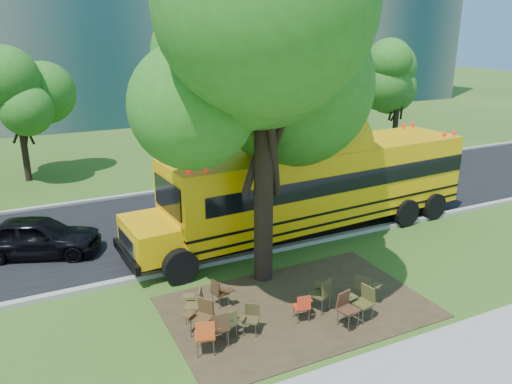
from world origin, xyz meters
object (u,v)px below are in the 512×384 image
chair_2 (229,321)px  chair_5 (346,306)px  main_tree (264,75)px  school_bus (318,183)px  chair_6 (363,299)px  chair_11 (323,291)px  chair_0 (220,325)px  chair_3 (250,316)px  chair_9 (202,314)px  chair_7 (365,287)px  black_car (37,237)px  chair_8 (196,302)px  chair_1 (206,333)px  chair_4 (303,305)px  chair_10 (219,291)px

chair_2 → chair_5: size_ratio=0.84×
chair_2 → main_tree: bearing=31.6°
main_tree → school_bus: 6.10m
chair_6 → chair_11: bearing=31.0°
chair_0 → chair_3: (0.90, 0.20, -0.10)m
chair_2 → chair_6: chair_6 is taller
chair_0 → chair_9: (-0.22, 0.65, 0.01)m
chair_2 → chair_11: 2.74m
chair_2 → chair_7: bearing=-19.9°
chair_7 → school_bus: bearing=131.3°
chair_0 → black_car: (-3.54, 7.42, 0.10)m
chair_6 → chair_9: 4.19m
school_bus → black_car: bearing=163.4°
chair_7 → chair_8: bearing=-136.1°
chair_2 → chair_3: 0.57m
chair_2 → chair_8: size_ratio=0.83×
main_tree → black_car: size_ratio=2.39×
chair_3 → black_car: (-4.44, 7.22, 0.20)m
chair_1 → chair_6: size_ratio=0.99×
chair_2 → chair_4: size_ratio=0.99×
chair_5 → black_car: (-6.75, 8.03, 0.11)m
chair_3 → chair_6: size_ratio=0.83×
chair_2 → chair_5: chair_5 is taller
chair_0 → black_car: 8.22m
chair_6 → chair_7: size_ratio=1.02×
chair_4 → chair_3: bearing=-176.2°
chair_9 → black_car: size_ratio=0.24×
chair_9 → chair_10: (0.89, 1.04, -0.10)m
chair_7 → chair_9: (-4.49, 0.66, 0.02)m
chair_1 → chair_7: size_ratio=1.02×
chair_9 → chair_10: chair_9 is taller
main_tree → chair_7: 6.38m
chair_6 → chair_8: 4.34m
chair_10 → chair_7: bearing=50.6°
chair_4 → chair_8: chair_8 is taller
chair_3 → black_car: black_car is taller
chair_4 → chair_11: bearing=24.7°
chair_0 → chair_1: bearing=-157.6°
chair_11 → chair_8: bearing=137.7°
chair_4 → chair_10: bearing=144.7°
chair_5 → chair_7: size_ratio=1.01×
chair_8 → chair_1: bearing=-164.9°
school_bus → chair_9: bearing=-147.7°
chair_0 → chair_9: bearing=110.4°
chair_7 → chair_0: bearing=-119.8°
chair_2 → chair_11: chair_11 is taller
school_bus → chair_7: (-1.81, -5.22, -1.29)m
chair_9 → black_car: (-3.33, 6.77, 0.09)m
main_tree → chair_9: bearing=-143.6°
chair_8 → chair_10: (0.81, 0.41, -0.09)m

